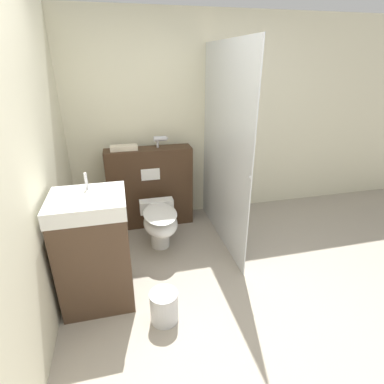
{
  "coord_description": "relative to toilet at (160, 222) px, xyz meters",
  "views": [
    {
      "loc": [
        -0.71,
        -1.66,
        1.96
      ],
      "look_at": [
        -0.01,
        1.21,
        0.65
      ],
      "focal_mm": 28.0,
      "sensor_mm": 36.0,
      "label": 1
    }
  ],
  "objects": [
    {
      "name": "ground_plane",
      "position": [
        0.37,
        -1.21,
        -0.33
      ],
      "size": [
        12.0,
        12.0,
        0.0
      ],
      "primitive_type": "plane",
      "color": "#9E9384"
    },
    {
      "name": "wall_back",
      "position": [
        0.37,
        0.85,
        0.92
      ],
      "size": [
        8.0,
        0.06,
        2.5
      ],
      "color": "beige",
      "rests_on": "ground_plane"
    },
    {
      "name": "wall_side_left",
      "position": [
        -0.99,
        -1.21,
        0.92
      ],
      "size": [
        0.06,
        8.0,
        2.5
      ],
      "color": "beige",
      "rests_on": "ground_plane"
    },
    {
      "name": "partition_panel",
      "position": [
        -0.03,
        0.6,
        0.18
      ],
      "size": [
        1.03,
        0.26,
        1.0
      ],
      "color": "#3D2819",
      "rests_on": "ground_plane"
    },
    {
      "name": "shower_glass",
      "position": [
        0.73,
        0.07,
        0.75
      ],
      "size": [
        0.04,
        1.49,
        2.14
      ],
      "color": "silver",
      "rests_on": "ground_plane"
    },
    {
      "name": "toilet",
      "position": [
        0.0,
        0.0,
        0.0
      ],
      "size": [
        0.39,
        0.65,
        0.48
      ],
      "color": "white",
      "rests_on": "ground_plane"
    },
    {
      "name": "sink_vanity",
      "position": [
        -0.63,
        -0.65,
        0.18
      ],
      "size": [
        0.58,
        0.52,
        1.14
      ],
      "color": "#473323",
      "rests_on": "ground_plane"
    },
    {
      "name": "hair_drier",
      "position": [
        0.13,
        0.62,
        0.77
      ],
      "size": [
        0.18,
        0.06,
        0.13
      ],
      "color": "#B7B7BC",
      "rests_on": "partition_panel"
    },
    {
      "name": "folded_towel",
      "position": [
        -0.31,
        0.59,
        0.7
      ],
      "size": [
        0.31,
        0.13,
        0.06
      ],
      "color": "beige",
      "rests_on": "partition_panel"
    },
    {
      "name": "waste_bin",
      "position": [
        -0.12,
        -1.04,
        -0.19
      ],
      "size": [
        0.23,
        0.23,
        0.27
      ],
      "color": "silver",
      "rests_on": "ground_plane"
    }
  ]
}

